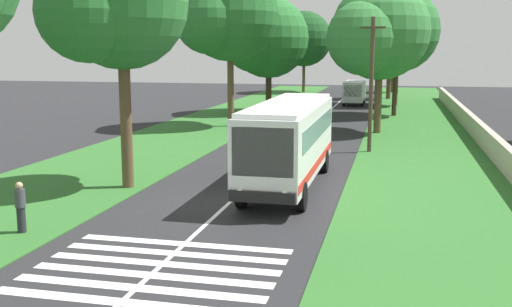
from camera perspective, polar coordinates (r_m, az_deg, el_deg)
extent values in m
plane|color=#262628|center=(23.75, -2.65, -4.77)|extent=(160.00, 160.00, 0.00)
cube|color=#2D6628|center=(40.27, -8.16, 1.22)|extent=(120.00, 8.00, 0.04)
cube|color=#2D6628|center=(37.66, 15.82, 0.35)|extent=(120.00, 8.00, 0.04)
cube|color=silver|center=(38.12, 3.42, 0.79)|extent=(110.00, 0.16, 0.01)
cube|color=white|center=(26.32, 3.16, 1.33)|extent=(11.00, 2.50, 2.90)
cube|color=slate|center=(26.54, 3.29, 2.54)|extent=(9.68, 2.54, 0.85)
cube|color=slate|center=(20.97, 0.62, 0.12)|extent=(0.08, 2.20, 1.74)
cube|color=red|center=(26.48, 3.14, -0.81)|extent=(10.78, 2.53, 0.36)
cube|color=white|center=(26.13, 3.20, 4.67)|extent=(10.56, 2.30, 0.18)
cube|color=black|center=(21.18, 0.54, -4.14)|extent=(0.16, 2.40, 0.40)
sphere|color=#F2EDCC|center=(21.39, -1.53, -3.65)|extent=(0.24, 0.24, 0.24)
sphere|color=#F2EDCC|center=(21.05, 2.72, -3.88)|extent=(0.24, 0.24, 0.24)
cylinder|color=black|center=(23.10, -1.35, -3.78)|extent=(1.10, 0.32, 1.10)
cylinder|color=black|center=(30.17, 2.12, -0.55)|extent=(1.10, 0.32, 1.10)
cylinder|color=black|center=(22.66, 4.31, -4.07)|extent=(1.10, 0.32, 1.10)
cylinder|color=black|center=(29.83, 6.46, -0.73)|extent=(1.10, 0.32, 1.10)
cube|color=silver|center=(15.26, -12.59, -13.50)|extent=(0.45, 6.80, 0.01)
cube|color=silver|center=(16.01, -11.18, -12.31)|extent=(0.45, 6.80, 0.01)
cube|color=silver|center=(16.77, -9.91, -11.22)|extent=(0.45, 6.80, 0.01)
cube|color=silver|center=(17.55, -8.75, -10.22)|extent=(0.45, 6.80, 0.01)
cube|color=silver|center=(18.34, -7.71, -9.30)|extent=(0.45, 6.80, 0.01)
cube|color=silver|center=(19.14, -6.75, -8.45)|extent=(0.45, 6.80, 0.01)
cube|color=#B7A893|center=(45.12, 2.63, 2.88)|extent=(4.30, 1.75, 0.70)
cube|color=slate|center=(44.95, 2.61, 3.65)|extent=(2.00, 1.61, 0.55)
cylinder|color=black|center=(43.97, 1.31, 2.43)|extent=(0.64, 0.22, 0.64)
cylinder|color=black|center=(46.60, 1.98, 2.85)|extent=(0.64, 0.22, 0.64)
cylinder|color=black|center=(43.69, 3.32, 2.37)|extent=(0.64, 0.22, 0.64)
cylinder|color=black|center=(46.33, 3.88, 2.79)|extent=(0.64, 0.22, 0.64)
cube|color=#145933|center=(50.05, 3.81, 3.55)|extent=(4.30, 1.75, 0.70)
cube|color=slate|center=(49.89, 3.80, 4.26)|extent=(2.00, 1.61, 0.55)
cylinder|color=black|center=(48.88, 2.65, 3.17)|extent=(0.64, 0.22, 0.64)
cylinder|color=black|center=(51.52, 3.19, 3.51)|extent=(0.64, 0.22, 0.64)
cylinder|color=black|center=(48.63, 4.46, 3.12)|extent=(0.64, 0.22, 0.64)
cylinder|color=black|center=(51.28, 4.91, 3.46)|extent=(0.64, 0.22, 0.64)
cube|color=black|center=(59.57, 5.13, 4.54)|extent=(4.30, 1.75, 0.70)
cube|color=slate|center=(59.42, 5.13, 5.13)|extent=(2.00, 1.61, 0.55)
cylinder|color=black|center=(58.37, 4.19, 4.24)|extent=(0.64, 0.22, 0.64)
cylinder|color=black|center=(61.03, 4.58, 4.48)|extent=(0.64, 0.22, 0.64)
cylinder|color=black|center=(58.16, 5.71, 4.20)|extent=(0.64, 0.22, 0.64)
cylinder|color=black|center=(60.82, 6.03, 4.44)|extent=(0.64, 0.22, 0.64)
cube|color=silver|center=(66.59, 9.27, 5.83)|extent=(6.00, 2.10, 2.10)
cube|color=slate|center=(66.76, 9.29, 6.17)|extent=(5.04, 2.13, 0.70)
cube|color=slate|center=(63.62, 9.09, 5.84)|extent=(0.06, 1.76, 1.18)
cylinder|color=black|center=(64.85, 8.29, 4.78)|extent=(0.76, 0.24, 0.76)
cylinder|color=black|center=(68.63, 8.55, 5.04)|extent=(0.76, 0.24, 0.76)
cylinder|color=black|center=(64.73, 9.97, 4.72)|extent=(0.76, 0.24, 0.76)
cylinder|color=black|center=(68.51, 10.14, 4.99)|extent=(0.76, 0.24, 0.76)
cylinder|color=#3D2D1E|center=(57.07, 1.19, 6.33)|extent=(0.55, 0.55, 4.91)
sphere|color=#286B2D|center=(56.97, 1.21, 10.86)|extent=(7.45, 7.45, 7.45)
sphere|color=#286B2D|center=(59.15, 1.66, 10.28)|extent=(5.06, 5.06, 5.06)
sphere|color=#286B2D|center=(55.39, -0.34, 10.31)|extent=(5.09, 5.09, 5.09)
cylinder|color=brown|center=(84.42, 4.52, 7.55)|extent=(0.41, 0.41, 5.22)
sphere|color=#19471E|center=(84.36, 4.56, 10.72)|extent=(7.52, 7.52, 7.52)
sphere|color=#19471E|center=(86.59, 4.78, 10.32)|extent=(5.10, 5.10, 5.10)
sphere|color=#19471E|center=(82.67, 3.58, 10.36)|extent=(5.46, 5.46, 5.46)
cylinder|color=brown|center=(46.94, -2.41, 6.61)|extent=(0.49, 0.49, 6.62)
sphere|color=#286B2D|center=(46.95, -2.46, 13.12)|extent=(7.35, 7.35, 7.35)
sphere|color=#286B2D|center=(49.05, -1.75, 12.34)|extent=(4.18, 4.18, 4.18)
sphere|color=#286B2D|center=(45.47, -4.45, 12.51)|extent=(5.14, 5.14, 5.14)
cylinder|color=brown|center=(26.53, -12.17, 3.58)|extent=(0.50, 0.50, 6.31)
sphere|color=#286B2D|center=(26.45, -12.55, 13.72)|extent=(5.56, 5.56, 5.56)
sphere|color=#286B2D|center=(27.94, -11.02, 12.69)|extent=(3.47, 3.47, 3.47)
sphere|color=#286B2D|center=(25.55, -15.62, 12.80)|extent=(4.12, 4.12, 4.12)
cylinder|color=brown|center=(86.19, 12.78, 7.13)|extent=(0.48, 0.48, 4.48)
sphere|color=#19471E|center=(86.11, 12.87, 9.50)|extent=(4.81, 4.81, 4.81)
sphere|color=#19471E|center=(87.56, 12.87, 9.26)|extent=(2.84, 2.84, 2.84)
sphere|color=#19471E|center=(84.92, 12.37, 9.27)|extent=(3.09, 3.09, 3.09)
cylinder|color=#4C3826|center=(74.96, 12.41, 6.99)|extent=(0.54, 0.54, 5.05)
sphere|color=#19471E|center=(74.88, 12.53, 10.10)|extent=(5.58, 5.58, 5.58)
sphere|color=#19471E|center=(76.56, 12.53, 9.77)|extent=(3.26, 3.26, 3.26)
sphere|color=#19471E|center=(73.50, 11.84, 9.80)|extent=(3.65, 3.65, 3.65)
cylinder|color=brown|center=(44.07, 11.43, 5.35)|extent=(0.52, 0.52, 5.30)
sphere|color=#337A38|center=(43.96, 11.64, 11.26)|extent=(6.88, 6.88, 6.88)
sphere|color=#337A38|center=(46.02, 11.68, 10.55)|extent=(4.61, 4.61, 4.61)
sphere|color=#337A38|center=(42.27, 10.13, 10.68)|extent=(5.10, 5.10, 5.10)
cylinder|color=brown|center=(65.81, 13.02, 6.69)|extent=(0.54, 0.54, 5.23)
sphere|color=#337A38|center=(65.73, 13.18, 10.61)|extent=(6.88, 6.88, 6.88)
sphere|color=#337A38|center=(67.79, 13.16, 10.14)|extent=(4.74, 4.74, 4.74)
sphere|color=#337A38|center=(64.02, 12.22, 10.21)|extent=(3.84, 3.84, 3.84)
cylinder|color=#3D2D1E|center=(55.87, 12.96, 6.31)|extent=(0.43, 0.43, 5.51)
sphere|color=#286B2D|center=(55.80, 13.15, 11.24)|extent=(7.46, 7.46, 7.46)
sphere|color=#286B2D|center=(58.03, 13.13, 10.63)|extent=(4.51, 4.51, 4.51)
sphere|color=#286B2D|center=(53.94, 11.92, 10.75)|extent=(5.38, 5.38, 5.38)
cylinder|color=#473828|center=(35.65, 10.80, 6.32)|extent=(0.24, 0.24, 7.74)
cube|color=#3D3326|center=(35.61, 10.97, 11.58)|extent=(0.12, 1.40, 0.12)
cube|color=#B2A893|center=(42.80, 20.10, 2.13)|extent=(70.00, 0.40, 1.31)
cylinder|color=#26262D|center=(21.36, -21.23, -5.83)|extent=(0.28, 0.28, 0.85)
cylinder|color=#3F3F47|center=(21.18, -21.35, -3.94)|extent=(0.34, 0.34, 0.60)
sphere|color=tan|center=(21.09, -21.42, -2.83)|extent=(0.24, 0.24, 0.24)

